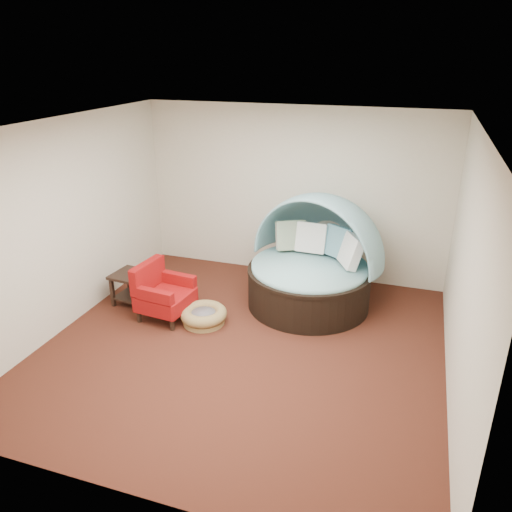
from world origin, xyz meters
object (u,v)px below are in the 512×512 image
(pet_basket, at_px, (204,315))
(side_table, at_px, (131,284))
(canopy_daybed, at_px, (314,255))
(red_armchair, at_px, (162,293))

(pet_basket, xyz_separation_m, side_table, (-1.27, 0.22, 0.19))
(canopy_daybed, xyz_separation_m, side_table, (-2.58, -0.88, -0.46))
(canopy_daybed, height_order, red_armchair, canopy_daybed)
(pet_basket, xyz_separation_m, red_armchair, (-0.63, -0.01, 0.25))
(red_armchair, bearing_deg, pet_basket, 6.58)
(canopy_daybed, relative_size, red_armchair, 2.85)
(canopy_daybed, relative_size, pet_basket, 2.65)
(canopy_daybed, height_order, side_table, canopy_daybed)
(pet_basket, bearing_deg, red_armchair, -179.49)
(pet_basket, height_order, red_armchair, red_armchair)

